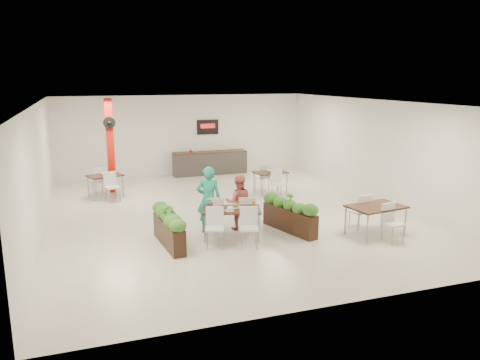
{
  "coord_description": "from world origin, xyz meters",
  "views": [
    {
      "loc": [
        -3.91,
        -12.53,
        3.86
      ],
      "look_at": [
        0.17,
        -0.58,
        1.1
      ],
      "focal_mm": 35.0,
      "sensor_mm": 36.0,
      "label": 1
    }
  ],
  "objects_px": {
    "side_table_b": "(270,175)",
    "service_counter": "(210,162)",
    "diner_man": "(209,200)",
    "side_table_a": "(105,179)",
    "side_table_c": "(376,210)",
    "red_column": "(110,145)",
    "diner_woman": "(239,202)",
    "planter_left": "(169,225)",
    "main_table": "(231,213)",
    "planter_right": "(290,213)"
  },
  "relations": [
    {
      "from": "side_table_a",
      "to": "main_table",
      "type": "bearing_deg",
      "value": -80.72
    },
    {
      "from": "planter_left",
      "to": "side_table_b",
      "type": "height_order",
      "value": "planter_left"
    },
    {
      "from": "diner_woman",
      "to": "main_table",
      "type": "bearing_deg",
      "value": 75.26
    },
    {
      "from": "planter_left",
      "to": "planter_right",
      "type": "relative_size",
      "value": 1.02
    },
    {
      "from": "service_counter",
      "to": "side_table_c",
      "type": "height_order",
      "value": "service_counter"
    },
    {
      "from": "side_table_a",
      "to": "side_table_b",
      "type": "relative_size",
      "value": 1.01
    },
    {
      "from": "main_table",
      "to": "side_table_c",
      "type": "bearing_deg",
      "value": -14.41
    },
    {
      "from": "service_counter",
      "to": "planter_left",
      "type": "height_order",
      "value": "service_counter"
    },
    {
      "from": "side_table_a",
      "to": "diner_woman",
      "type": "bearing_deg",
      "value": -73.8
    },
    {
      "from": "planter_left",
      "to": "side_table_a",
      "type": "xyz_separation_m",
      "value": [
        -1.14,
        5.22,
        0.11
      ]
    },
    {
      "from": "red_column",
      "to": "diner_man",
      "type": "xyz_separation_m",
      "value": [
        2.03,
        -5.25,
        -0.79
      ]
    },
    {
      "from": "main_table",
      "to": "service_counter",
      "type": "bearing_deg",
      "value": 78.49
    },
    {
      "from": "main_table",
      "to": "side_table_b",
      "type": "height_order",
      "value": "same"
    },
    {
      "from": "service_counter",
      "to": "red_column",
      "type": "bearing_deg",
      "value": -155.0
    },
    {
      "from": "planter_right",
      "to": "service_counter",
      "type": "bearing_deg",
      "value": 89.98
    },
    {
      "from": "diner_man",
      "to": "side_table_c",
      "type": "distance_m",
      "value": 4.2
    },
    {
      "from": "planter_right",
      "to": "side_table_c",
      "type": "xyz_separation_m",
      "value": [
        1.92,
        -0.93,
        0.14
      ]
    },
    {
      "from": "side_table_b",
      "to": "side_table_c",
      "type": "xyz_separation_m",
      "value": [
        0.83,
        -4.86,
        0.02
      ]
    },
    {
      "from": "side_table_a",
      "to": "planter_right",
      "type": "bearing_deg",
      "value": -68.5
    },
    {
      "from": "side_table_c",
      "to": "red_column",
      "type": "bearing_deg",
      "value": 122.45
    },
    {
      "from": "main_table",
      "to": "side_table_b",
      "type": "distance_m",
      "value": 4.77
    },
    {
      "from": "diner_man",
      "to": "side_table_b",
      "type": "distance_m",
      "value": 4.51
    },
    {
      "from": "main_table",
      "to": "planter_left",
      "type": "xyz_separation_m",
      "value": [
        -1.54,
        -0.01,
        -0.13
      ]
    },
    {
      "from": "planter_right",
      "to": "diner_man",
      "type": "bearing_deg",
      "value": 162.6
    },
    {
      "from": "side_table_b",
      "to": "service_counter",
      "type": "bearing_deg",
      "value": 99.68
    },
    {
      "from": "diner_woman",
      "to": "side_table_b",
      "type": "distance_m",
      "value": 4.0
    },
    {
      "from": "diner_woman",
      "to": "side_table_b",
      "type": "relative_size",
      "value": 0.86
    },
    {
      "from": "diner_man",
      "to": "planter_left",
      "type": "distance_m",
      "value": 1.37
    },
    {
      "from": "diner_man",
      "to": "red_column",
      "type": "bearing_deg",
      "value": -51.38
    },
    {
      "from": "main_table",
      "to": "planter_right",
      "type": "xyz_separation_m",
      "value": [
        1.58,
        0.03,
        -0.14
      ]
    },
    {
      "from": "red_column",
      "to": "planter_left",
      "type": "distance_m",
      "value": 6.08
    },
    {
      "from": "diner_woman",
      "to": "planter_right",
      "type": "xyz_separation_m",
      "value": [
        1.17,
        -0.62,
        -0.22
      ]
    },
    {
      "from": "planter_right",
      "to": "side_table_b",
      "type": "relative_size",
      "value": 1.11
    },
    {
      "from": "side_table_b",
      "to": "diner_man",
      "type": "bearing_deg",
      "value": -139.07
    },
    {
      "from": "planter_right",
      "to": "side_table_a",
      "type": "bearing_deg",
      "value": 129.46
    },
    {
      "from": "side_table_c",
      "to": "side_table_b",
      "type": "bearing_deg",
      "value": 91.13
    },
    {
      "from": "diner_woman",
      "to": "planter_right",
      "type": "distance_m",
      "value": 1.34
    },
    {
      "from": "side_table_a",
      "to": "side_table_b",
      "type": "xyz_separation_m",
      "value": [
        5.35,
        -1.25,
        0.0
      ]
    },
    {
      "from": "main_table",
      "to": "side_table_a",
      "type": "distance_m",
      "value": 5.86
    },
    {
      "from": "red_column",
      "to": "service_counter",
      "type": "height_order",
      "value": "red_column"
    },
    {
      "from": "diner_man",
      "to": "side_table_a",
      "type": "height_order",
      "value": "diner_man"
    },
    {
      "from": "planter_left",
      "to": "side_table_c",
      "type": "distance_m",
      "value": 5.12
    },
    {
      "from": "main_table",
      "to": "diner_man",
      "type": "height_order",
      "value": "diner_man"
    },
    {
      "from": "planter_right",
      "to": "side_table_b",
      "type": "bearing_deg",
      "value": 74.45
    },
    {
      "from": "red_column",
      "to": "side_table_c",
      "type": "relative_size",
      "value": 1.92
    },
    {
      "from": "diner_man",
      "to": "main_table",
      "type": "bearing_deg",
      "value": 138.33
    },
    {
      "from": "main_table",
      "to": "side_table_b",
      "type": "xyz_separation_m",
      "value": [
        2.67,
        3.96,
        -0.02
      ]
    },
    {
      "from": "side_table_c",
      "to": "diner_man",
      "type": "bearing_deg",
      "value": 149.66
    },
    {
      "from": "diner_woman",
      "to": "planter_right",
      "type": "bearing_deg",
      "value": 169.64
    },
    {
      "from": "side_table_c",
      "to": "side_table_a",
      "type": "bearing_deg",
      "value": 126.75
    }
  ]
}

